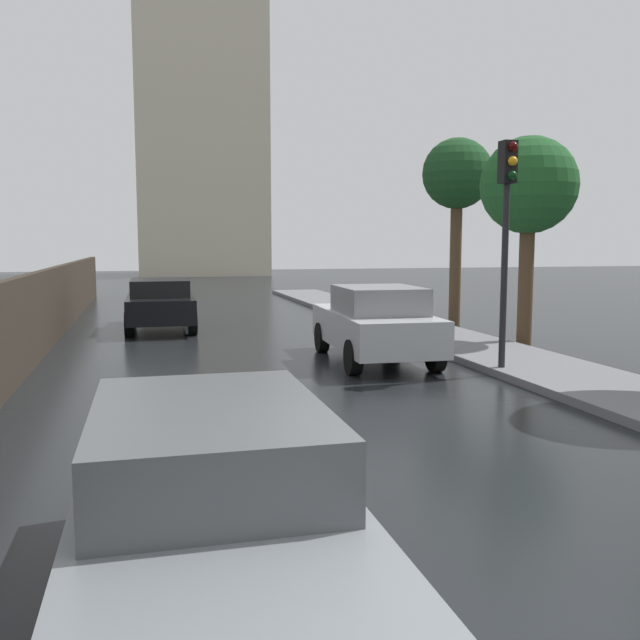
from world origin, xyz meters
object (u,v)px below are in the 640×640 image
car_grey_near_kerb (213,518)px  car_silver_mid_road (375,323)px  street_tree_near (457,178)px  street_tree_far (529,188)px  car_black_far_ahead (160,302)px  traffic_light (507,211)px

car_grey_near_kerb → car_silver_mid_road: car_silver_mid_road is taller
car_silver_mid_road → street_tree_near: bearing=53.8°
street_tree_near → street_tree_far: 4.40m
car_black_far_ahead → traffic_light: 10.56m
car_silver_mid_road → car_black_far_ahead: bearing=124.9°
car_silver_mid_road → traffic_light: bearing=-44.5°
car_grey_near_kerb → car_silver_mid_road: 9.89m
car_black_far_ahead → street_tree_far: street_tree_far is taller
street_tree_near → traffic_light: bearing=-109.4°
car_silver_mid_road → car_black_far_ahead: car_silver_mid_road is taller
car_grey_near_kerb → car_black_far_ahead: bearing=-89.9°
car_black_far_ahead → traffic_light: bearing=125.8°
traffic_light → street_tree_far: bearing=53.1°
street_tree_near → car_grey_near_kerb: bearing=-120.8°
car_black_far_ahead → street_tree_far: 10.26m
car_silver_mid_road → street_tree_near: size_ratio=0.77×
car_grey_near_kerb → street_tree_near: street_tree_near is taller
car_grey_near_kerb → street_tree_far: (8.30, 10.11, 2.96)m
street_tree_far → street_tree_near: bearing=86.1°
car_black_far_ahead → traffic_light: (5.91, -8.46, 2.23)m
car_grey_near_kerb → car_black_far_ahead: 15.49m
car_grey_near_kerb → street_tree_far: street_tree_far is taller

